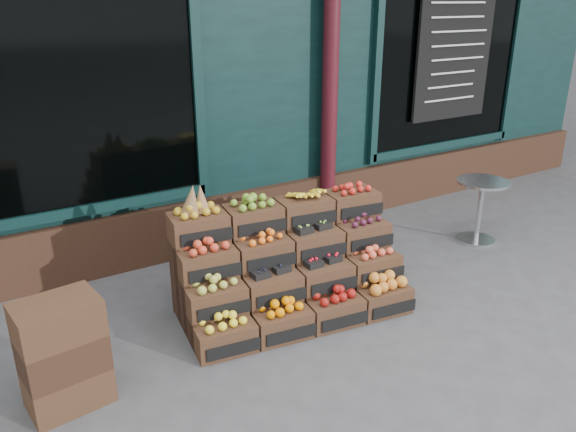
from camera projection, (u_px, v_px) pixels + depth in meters
ground at (353, 332)px, 4.66m from camera, size 60.00×60.00×0.00m
shop_facade at (133, 14)px, 7.84m from camera, size 12.00×6.24×4.80m
crate_display at (288, 270)px, 4.92m from camera, size 2.03×1.19×1.20m
spare_crates at (63, 354)px, 3.71m from camera, size 0.56×0.42×0.79m
bistro_table at (480, 204)px, 6.28m from camera, size 0.57×0.57×0.72m
shopkeeper at (78, 160)px, 5.69m from camera, size 0.83×0.59×2.13m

